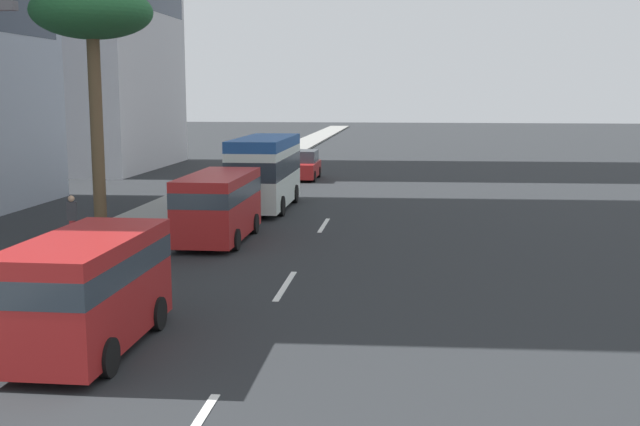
{
  "coord_description": "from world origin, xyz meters",
  "views": [
    {
      "loc": [
        -5.63,
        -3.15,
        5.05
      ],
      "look_at": [
        16.23,
        -0.7,
        1.65
      ],
      "focal_mm": 43.68,
      "sensor_mm": 36.0,
      "label": 1
    }
  ],
  "objects": [
    {
      "name": "pedestrian_near_lamp",
      "position": [
        18.47,
        7.74,
        1.02
      ],
      "size": [
        0.32,
        0.38,
        1.59
      ],
      "rotation": [
        0.0,
        0.0,
        5.08
      ],
      "color": "red",
      "rests_on": "sidewalk_right"
    },
    {
      "name": "minibus_lead",
      "position": [
        27.88,
        3.03,
        1.72
      ],
      "size": [
        6.92,
        2.29,
        3.14
      ],
      "rotation": [
        0.0,
        0.0,
        3.14
      ],
      "color": "silver",
      "rests_on": "ground_plane"
    },
    {
      "name": "lane_stripe_far",
      "position": [
        23.78,
        0.0,
        0.01
      ],
      "size": [
        3.2,
        0.16,
        0.01
      ],
      "primitive_type": "cube",
      "color": "silver",
      "rests_on": "ground_plane"
    },
    {
      "name": "van_fourth",
      "position": [
        8.66,
        3.06,
        1.31
      ],
      "size": [
        4.72,
        2.06,
        2.28
      ],
      "rotation": [
        0.0,
        0.0,
        3.14
      ],
      "color": "#A51E1E",
      "rests_on": "ground_plane"
    },
    {
      "name": "palm_tree",
      "position": [
        20.18,
        7.47,
        7.58
      ],
      "size": [
        4.07,
        4.07,
        8.52
      ],
      "color": "brown",
      "rests_on": "sidewalk_right"
    },
    {
      "name": "sidewalk_right",
      "position": [
        31.5,
        7.07,
        0.07
      ],
      "size": [
        162.0,
        2.79,
        0.15
      ],
      "primitive_type": "cube",
      "color": "gray",
      "rests_on": "ground_plane"
    },
    {
      "name": "car_second",
      "position": [
        39.81,
        2.97,
        0.8
      ],
      "size": [
        4.1,
        1.82,
        1.7
      ],
      "rotation": [
        0.0,
        0.0,
        3.14
      ],
      "color": "#A51E1E",
      "rests_on": "ground_plane"
    },
    {
      "name": "ground_plane",
      "position": [
        31.5,
        0.0,
        0.0
      ],
      "size": [
        198.0,
        198.0,
        0.0
      ],
      "primitive_type": "plane",
      "color": "#26282B"
    },
    {
      "name": "lane_stripe_mid",
      "position": [
        14.2,
        0.0,
        0.01
      ],
      "size": [
        3.2,
        0.16,
        0.01
      ],
      "primitive_type": "cube",
      "color": "silver",
      "rests_on": "ground_plane"
    },
    {
      "name": "van_third",
      "position": [
        20.19,
        3.25,
        1.33
      ],
      "size": [
        5.3,
        2.08,
        2.32
      ],
      "rotation": [
        0.0,
        0.0,
        3.14
      ],
      "color": "#A51E1E",
      "rests_on": "ground_plane"
    }
  ]
}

